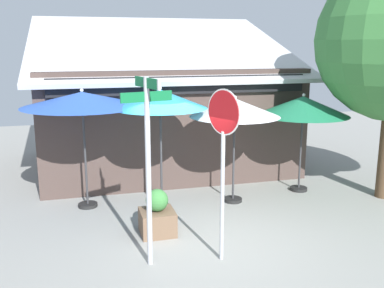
% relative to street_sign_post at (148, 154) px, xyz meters
% --- Properties ---
extents(ground_plane, '(28.00, 28.00, 0.10)m').
position_rel_street_sign_post_xyz_m(ground_plane, '(1.19, 0.83, -2.00)').
color(ground_plane, gray).
extents(cafe_building, '(7.61, 5.76, 4.64)m').
position_rel_street_sign_post_xyz_m(cafe_building, '(1.51, 6.43, -0.32)').
color(cafe_building, '#473833').
rests_on(cafe_building, ground).
extents(street_sign_post, '(0.86, 0.92, 3.20)m').
position_rel_street_sign_post_xyz_m(street_sign_post, '(0.00, 0.00, 0.00)').
color(street_sign_post, '#A8AAB2').
rests_on(street_sign_post, ground).
extents(stop_sign, '(0.32, 0.71, 2.99)m').
position_rel_street_sign_post_xyz_m(stop_sign, '(1.23, -0.15, 0.13)').
color(stop_sign, '#A8AAB2').
rests_on(stop_sign, ground).
extents(patio_umbrella_royal_blue_left, '(2.68, 2.68, 2.75)m').
position_rel_street_sign_post_xyz_m(patio_umbrella_royal_blue_left, '(-0.94, 3.10, 0.54)').
color(patio_umbrella_royal_blue_left, black).
rests_on(patio_umbrella_royal_blue_left, ground).
extents(patio_umbrella_teal_center, '(2.07, 2.07, 2.82)m').
position_rel_street_sign_post_xyz_m(patio_umbrella_teal_center, '(0.70, 2.50, 0.56)').
color(patio_umbrella_teal_center, black).
rests_on(patio_umbrella_teal_center, ground).
extents(patio_umbrella_ivory_right, '(2.11, 2.11, 2.56)m').
position_rel_street_sign_post_xyz_m(patio_umbrella_ivory_right, '(2.45, 2.56, 0.30)').
color(patio_umbrella_ivory_right, black).
rests_on(patio_umbrella_ivory_right, ground).
extents(patio_umbrella_forest_green_far_right, '(2.29, 2.29, 2.52)m').
position_rel_street_sign_post_xyz_m(patio_umbrella_forest_green_far_right, '(4.39, 2.90, 0.24)').
color(patio_umbrella_forest_green_far_right, black).
rests_on(patio_umbrella_forest_green_far_right, ground).
extents(sidewalk_planter, '(0.67, 0.67, 0.92)m').
position_rel_street_sign_post_xyz_m(sidewalk_planter, '(0.35, 1.20, -1.58)').
color(sidewalk_planter, brown).
rests_on(sidewalk_planter, ground).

